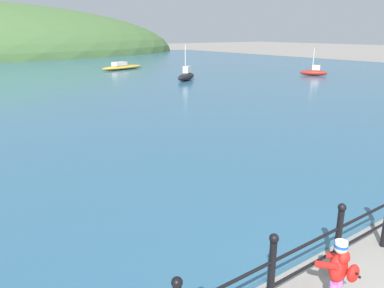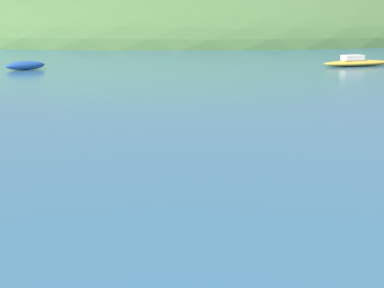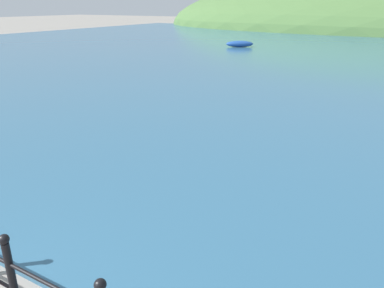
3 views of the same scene
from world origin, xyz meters
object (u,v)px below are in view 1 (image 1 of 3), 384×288
object	(u,v)px
boat_twin_mast	(186,76)
child_in_coat	(340,269)
boat_far_left	(122,67)
boat_far_right	(314,72)

from	to	relation	value
boat_twin_mast	child_in_coat	bearing A→B (deg)	-120.32
boat_far_left	boat_far_right	world-z (taller)	boat_far_right
child_in_coat	boat_twin_mast	bearing A→B (deg)	59.68
boat_twin_mast	boat_far_left	bearing A→B (deg)	90.32
boat_far_left	boat_twin_mast	world-z (taller)	boat_twin_mast
child_in_coat	boat_far_right	size ratio (longest dim) A/B	0.46
boat_far_right	boat_far_left	bearing A→B (deg)	126.34
child_in_coat	boat_twin_mast	distance (m)	23.68
boat_far_left	boat_far_right	distance (m)	17.45
boat_far_right	boat_twin_mast	xyz separation A→B (m)	(-10.28, 3.52, 0.06)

